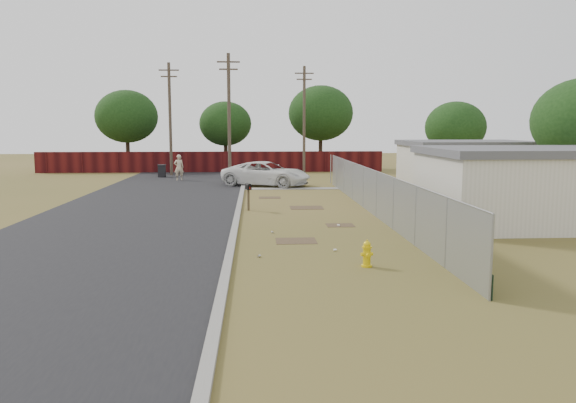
{
  "coord_description": "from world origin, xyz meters",
  "views": [
    {
      "loc": [
        -2.2,
        -24.04,
        3.93
      ],
      "look_at": [
        -0.95,
        -2.86,
        1.1
      ],
      "focal_mm": 35.0,
      "sensor_mm": 36.0,
      "label": 1
    }
  ],
  "objects": [
    {
      "name": "street",
      "position": [
        -6.76,
        8.05,
        0.02
      ],
      "size": [
        15.1,
        60.0,
        0.12
      ],
      "color": "black",
      "rests_on": "ground"
    },
    {
      "name": "privacy_fence",
      "position": [
        -6.0,
        25.0,
        0.9
      ],
      "size": [
        30.0,
        0.12,
        1.8
      ],
      "primitive_type": "cube",
      "color": "#4B1010",
      "rests_on": "ground"
    },
    {
      "name": "pickup_truck",
      "position": [
        -1.45,
        13.37,
        0.82
      ],
      "size": [
        6.47,
        4.83,
        1.63
      ],
      "primitive_type": "imported",
      "rotation": [
        0.0,
        0.0,
        1.16
      ],
      "color": "white",
      "rests_on": "ground"
    },
    {
      "name": "utility_poles",
      "position": [
        -3.67,
        20.67,
        4.69
      ],
      "size": [
        12.6,
        8.24,
        9.0
      ],
      "color": "brown",
      "rests_on": "ground"
    },
    {
      "name": "horizon_trees",
      "position": [
        0.84,
        23.56,
        4.63
      ],
      "size": [
        33.32,
        31.94,
        7.78
      ],
      "color": "#312316",
      "rests_on": "ground"
    },
    {
      "name": "mailbox",
      "position": [
        -2.53,
        2.28,
        1.02
      ],
      "size": [
        0.32,
        0.56,
        1.29
      ],
      "color": "brown",
      "rests_on": "ground"
    },
    {
      "name": "ground",
      "position": [
        0.0,
        0.0,
        0.0
      ],
      "size": [
        120.0,
        120.0,
        0.0
      ],
      "primitive_type": "plane",
      "color": "brown",
      "rests_on": "ground"
    },
    {
      "name": "pedestrian",
      "position": [
        -7.8,
        17.57,
        0.96
      ],
      "size": [
        0.79,
        0.61,
        1.91
      ],
      "primitive_type": "imported",
      "rotation": [
        0.0,
        0.0,
        3.38
      ],
      "color": "beige",
      "rests_on": "ground"
    },
    {
      "name": "fire_hydrant",
      "position": [
        0.94,
        -8.71,
        0.36
      ],
      "size": [
        0.36,
        0.37,
        0.77
      ],
      "color": "#DEBE0B",
      "rests_on": "ground"
    },
    {
      "name": "chainlink_fence",
      "position": [
        3.12,
        1.03,
        0.8
      ],
      "size": [
        0.1,
        27.06,
        2.02
      ],
      "color": "gray",
      "rests_on": "ground"
    },
    {
      "name": "scattered_litter",
      "position": [
        -0.56,
        -4.94,
        0.04
      ],
      "size": [
        3.32,
        5.29,
        0.07
      ],
      "color": "white",
      "rests_on": "ground"
    },
    {
      "name": "houses",
      "position": [
        9.7,
        3.13,
        1.56
      ],
      "size": [
        9.3,
        17.24,
        3.1
      ],
      "color": "silver",
      "rests_on": "ground"
    },
    {
      "name": "trash_bin",
      "position": [
        -9.51,
        20.35,
        0.51
      ],
      "size": [
        0.69,
        0.71,
        0.99
      ],
      "color": "black",
      "rests_on": "ground"
    }
  ]
}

